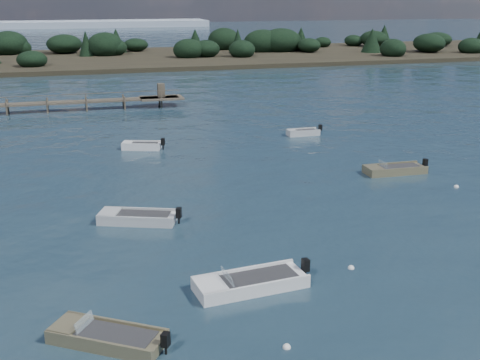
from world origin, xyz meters
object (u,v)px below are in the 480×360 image
object	(u,v)px
tender_far_grey_b	(303,133)
dinghy_mid_grey	(138,219)
tender_far_white	(142,147)
dinghy_mid_white_a	(250,285)
dinghy_mid_white_b	(395,171)
dinghy_near_olive	(107,339)

from	to	relation	value
tender_far_grey_b	dinghy_mid_grey	world-z (taller)	dinghy_mid_grey
tender_far_grey_b	tender_far_white	bearing A→B (deg)	-175.82
dinghy_mid_white_a	dinghy_mid_white_b	distance (m)	21.44
dinghy_mid_grey	tender_far_grey_b	bearing A→B (deg)	46.08
tender_far_white	dinghy_near_olive	size ratio (longest dim) A/B	0.80
tender_far_white	dinghy_mid_white_b	xyz separation A→B (m)	(17.26, -12.42, -0.02)
tender_far_grey_b	dinghy_mid_white_a	xyz separation A→B (m)	(-13.78, -28.15, 0.00)
tender_far_grey_b	dinghy_mid_grey	xyz separation A→B (m)	(-17.73, -18.41, 0.00)
dinghy_mid_white_a	dinghy_mid_grey	xyz separation A→B (m)	(-3.95, 9.74, -0.00)
tender_far_white	dinghy_mid_white_a	xyz separation A→B (m)	(1.56, -27.03, -0.01)
tender_far_white	dinghy_mid_white_a	distance (m)	27.07
dinghy_mid_white_a	dinghy_mid_white_b	world-z (taller)	dinghy_mid_white_a
tender_far_grey_b	dinghy_mid_white_a	distance (m)	31.34
tender_far_grey_b	dinghy_near_olive	distance (m)	37.02
dinghy_mid_white_b	tender_far_white	bearing A→B (deg)	144.25
dinghy_near_olive	dinghy_mid_grey	size ratio (longest dim) A/B	0.95
dinghy_mid_white_a	dinghy_near_olive	world-z (taller)	dinghy_mid_white_a
dinghy_mid_grey	dinghy_mid_white_b	bearing A→B (deg)	13.91
dinghy_near_olive	tender_far_white	bearing A→B (deg)	80.45
tender_far_white	dinghy_mid_grey	xyz separation A→B (m)	(-2.39, -17.29, -0.01)
tender_far_white	dinghy_near_olive	distance (m)	30.22
tender_far_white	dinghy_mid_white_b	world-z (taller)	tender_far_white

